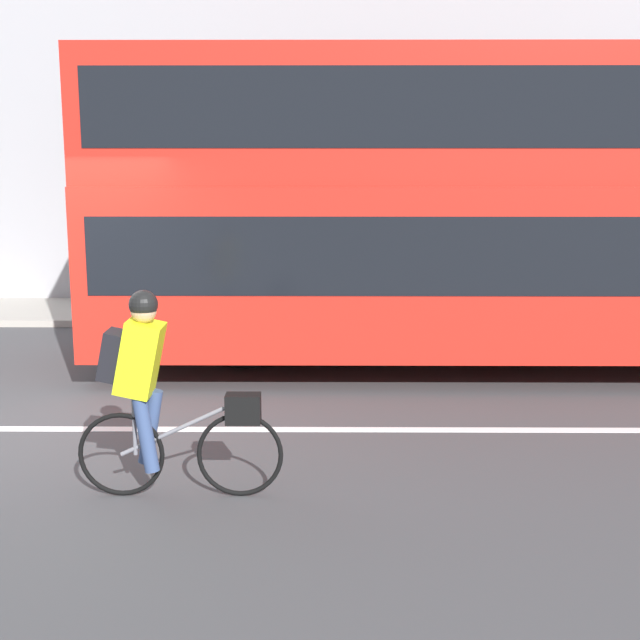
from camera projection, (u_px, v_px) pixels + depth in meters
The scene contains 8 objects.
ground_plane at pixel (20, 429), 8.32m from camera, with size 80.00×80.00×0.00m, color #424244.
road_center_line at pixel (20, 429), 8.32m from camera, with size 50.00×0.14×0.01m, color silver.
sidewalk_curb at pixel (143, 312), 13.93m from camera, with size 60.00×1.97×0.10m.
building_facade at pixel (147, 29), 14.20m from camera, with size 60.00×0.30×8.85m.
bus at pixel (487, 196), 10.31m from camera, with size 9.09×2.44×3.64m.
cyclist_on_bike at pixel (156, 387), 6.58m from camera, with size 1.54×0.32×1.58m.
trash_bin at pixel (633, 280), 13.68m from camera, with size 0.52×0.52×0.94m.
street_sign_post at pixel (626, 212), 13.47m from camera, with size 0.36×0.09×2.73m.
Camera 1 is at (2.87, -7.95, 2.61)m, focal length 50.00 mm.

